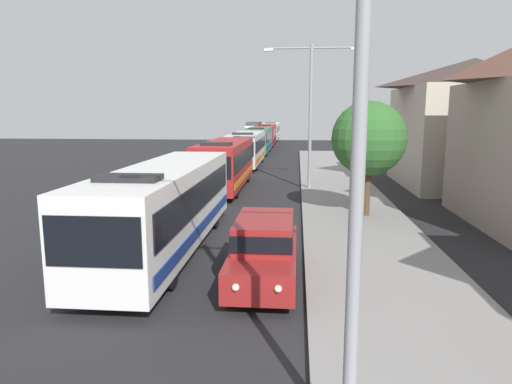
{
  "coord_description": "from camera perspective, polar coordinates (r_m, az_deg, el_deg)",
  "views": [
    {
      "loc": [
        3.3,
        -3.08,
        4.9
      ],
      "look_at": [
        1.58,
        16.17,
        1.55
      ],
      "focal_mm": 32.3,
      "sensor_mm": 36.0,
      "label": 1
    }
  ],
  "objects": [
    {
      "name": "bus_rear",
      "position": [
        68.76,
        1.27,
        7.16
      ],
      "size": [
        2.58,
        12.18,
        3.21
      ],
      "color": "maroon",
      "rests_on": "ground_plane"
    },
    {
      "name": "box_truck_oncoming",
      "position": [
        83.98,
        -0.3,
        7.66
      ],
      "size": [
        2.35,
        7.75,
        3.15
      ],
      "color": "white",
      "rests_on": "ground_plane"
    },
    {
      "name": "bus_lead",
      "position": [
        16.65,
        -11.04,
        -1.47
      ],
      "size": [
        2.58,
        11.93,
        3.21
      ],
      "color": "silver",
      "rests_on": "ground_plane"
    },
    {
      "name": "bus_second_in_line",
      "position": [
        29.8,
        -3.81,
        3.63
      ],
      "size": [
        2.58,
        10.78,
        3.21
      ],
      "color": "maroon",
      "rests_on": "ground_plane"
    },
    {
      "name": "streetlamp_near",
      "position": [
        6.16,
        12.8,
        11.06
      ],
      "size": [
        6.28,
        0.28,
        7.94
      ],
      "color": "gray",
      "rests_on": "sidewalk"
    },
    {
      "name": "white_suv",
      "position": [
        13.46,
        1.06,
        -6.86
      ],
      "size": [
        1.86,
        5.1,
        1.9
      ],
      "color": "maroon",
      "rests_on": "ground_plane"
    },
    {
      "name": "house_distant_gabled",
      "position": [
        33.7,
        25.03,
        7.82
      ],
      "size": [
        8.96,
        10.47,
        8.36
      ],
      "color": "#BCB29E",
      "rests_on": "ground_plane"
    },
    {
      "name": "roadside_tree",
      "position": [
        21.71,
        13.8,
        6.44
      ],
      "size": [
        3.4,
        3.4,
        5.28
      ],
      "color": "#4C3823",
      "rests_on": "sidewalk"
    },
    {
      "name": "bus_middle",
      "position": [
        42.53,
        -1.13,
        5.5
      ],
      "size": [
        2.58,
        11.16,
        3.21
      ],
      "color": "silver",
      "rests_on": "ground_plane"
    },
    {
      "name": "bus_fourth_in_line",
      "position": [
        55.65,
        0.35,
        6.53
      ],
      "size": [
        2.58,
        11.46,
        3.21
      ],
      "color": "#33724C",
      "rests_on": "ground_plane"
    },
    {
      "name": "bus_tail_end",
      "position": [
        82.19,
        1.91,
        7.59
      ],
      "size": [
        2.58,
        11.22,
        3.21
      ],
      "color": "silver",
      "rests_on": "ground_plane"
    },
    {
      "name": "streetlamp_mid",
      "position": [
        29.31,
        6.79,
        10.94
      ],
      "size": [
        5.81,
        0.28,
        8.82
      ],
      "color": "gray",
      "rests_on": "sidewalk"
    }
  ]
}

